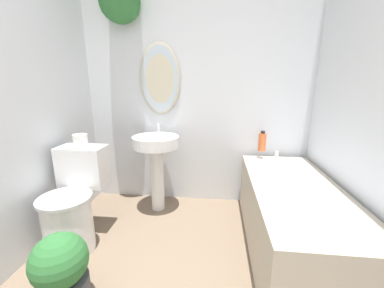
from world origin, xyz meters
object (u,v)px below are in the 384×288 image
object	(u,v)px
toilet	(74,204)
toilet_paper_roll	(80,141)
bathtub	(292,217)
pedestal_sink	(156,155)
shampoo_bottle	(262,142)
potted_plant	(61,272)

from	to	relation	value
toilet	toilet_paper_roll	bearing A→B (deg)	90.00
bathtub	toilet_paper_roll	distance (m)	1.74
pedestal_sink	bathtub	size ratio (longest dim) A/B	0.60
shampoo_bottle	potted_plant	size ratio (longest dim) A/B	0.42
pedestal_sink	potted_plant	size ratio (longest dim) A/B	1.87
toilet	toilet_paper_roll	world-z (taller)	toilet_paper_roll
bathtub	toilet_paper_roll	size ratio (longest dim) A/B	12.88
toilet	potted_plant	world-z (taller)	toilet
shampoo_bottle	toilet_paper_roll	size ratio (longest dim) A/B	1.76
pedestal_sink	shampoo_bottle	world-z (taller)	pedestal_sink
pedestal_sink	shampoo_bottle	bearing A→B (deg)	7.25
toilet_paper_roll	potted_plant	bearing A→B (deg)	-70.71
toilet	bathtub	bearing A→B (deg)	3.33
bathtub	potted_plant	distance (m)	1.54
toilet	shampoo_bottle	bearing A→B (deg)	25.47
shampoo_bottle	toilet_paper_roll	bearing A→B (deg)	-160.59
pedestal_sink	toilet_paper_roll	bearing A→B (deg)	-141.27
pedestal_sink	shampoo_bottle	size ratio (longest dim) A/B	4.43
potted_plant	toilet_paper_roll	size ratio (longest dim) A/B	4.15
pedestal_sink	potted_plant	bearing A→B (deg)	-102.63
toilet	toilet_paper_roll	size ratio (longest dim) A/B	6.79
toilet	pedestal_sink	bearing A→B (deg)	49.57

